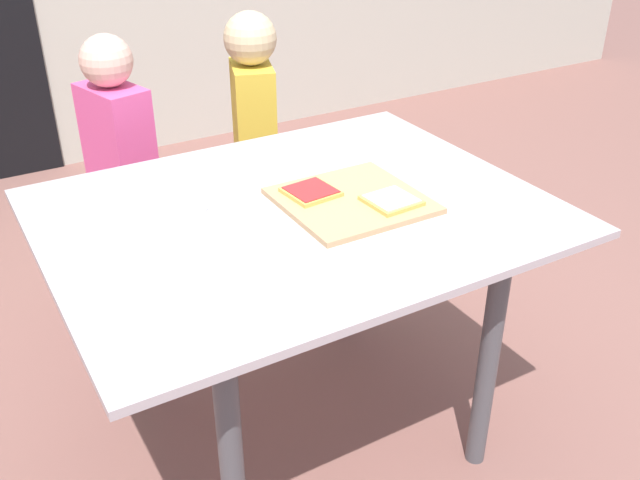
# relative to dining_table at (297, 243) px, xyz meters

# --- Properties ---
(ground_plane) EXTENTS (16.00, 16.00, 0.00)m
(ground_plane) POSITION_rel_dining_table_xyz_m (0.00, 0.00, -0.63)
(ground_plane) COLOR brown
(dining_table) EXTENTS (1.22, 0.97, 0.72)m
(dining_table) POSITION_rel_dining_table_xyz_m (0.00, 0.00, 0.00)
(dining_table) COLOR #B6AAB0
(dining_table) RESTS_ON ground
(cutting_board) EXTENTS (0.34, 0.34, 0.01)m
(cutting_board) POSITION_rel_dining_table_xyz_m (0.14, -0.04, 0.11)
(cutting_board) COLOR tan
(cutting_board) RESTS_ON dining_table
(pizza_slice_far_left) EXTENTS (0.13, 0.13, 0.01)m
(pizza_slice_far_left) POSITION_rel_dining_table_xyz_m (0.06, 0.03, 0.12)
(pizza_slice_far_left) COLOR gold
(pizza_slice_far_left) RESTS_ON cutting_board
(pizza_slice_near_right) EXTENTS (0.13, 0.13, 0.01)m
(pizza_slice_near_right) POSITION_rel_dining_table_xyz_m (0.21, -0.11, 0.12)
(pizza_slice_near_right) COLOR gold
(pizza_slice_near_right) RESTS_ON cutting_board
(plate_white_left) EXTENTS (0.19, 0.19, 0.01)m
(plate_white_left) POSITION_rel_dining_table_xyz_m (-0.27, 0.15, 0.10)
(plate_white_left) COLOR white
(plate_white_left) RESTS_ON dining_table
(child_left) EXTENTS (0.20, 0.27, 1.02)m
(child_left) POSITION_rel_dining_table_xyz_m (-0.22, 0.81, -0.05)
(child_left) COLOR navy
(child_left) RESTS_ON ground
(child_right) EXTENTS (0.21, 0.27, 1.02)m
(child_right) POSITION_rel_dining_table_xyz_m (0.30, 0.88, -0.03)
(child_right) COLOR #274153
(child_right) RESTS_ON ground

